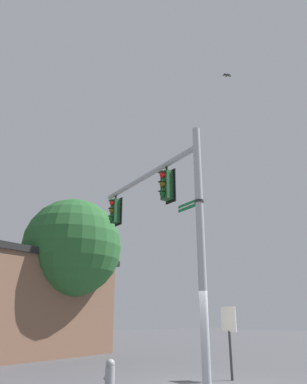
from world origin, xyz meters
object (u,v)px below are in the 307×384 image
at_px(traffic_light_nearest_pole, 166,185).
at_px(traffic_light_mid_inner, 115,211).
at_px(historical_marker, 229,331).
at_px(bird_flying, 227,75).
at_px(street_name_sign, 193,204).
at_px(fire_hydrant, 110,377).

relative_size(traffic_light_nearest_pole, traffic_light_mid_inner, 1.00).
distance_m(traffic_light_mid_inner, historical_marker, 6.97).
relative_size(bird_flying, historical_marker, 0.15).
bearing_deg(street_name_sign, historical_marker, -76.27).
bearing_deg(traffic_light_mid_inner, traffic_light_nearest_pole, 176.25).
xyz_separation_m(traffic_light_nearest_pole, fire_hydrant, (-0.66, 2.41, -5.77)).
bearing_deg(traffic_light_nearest_pole, bird_flying, -125.03).
distance_m(traffic_light_mid_inner, street_name_sign, 5.40).
bearing_deg(fire_hydrant, traffic_light_nearest_pole, -74.71).
bearing_deg(traffic_light_nearest_pole, traffic_light_mid_inner, -3.75).
relative_size(traffic_light_nearest_pole, bird_flying, 3.98).
distance_m(fire_hydrant, historical_marker, 4.23).
xyz_separation_m(fire_hydrant, historical_marker, (-0.30, -4.10, 0.99)).
bearing_deg(historical_marker, street_name_sign, 103.73).
relative_size(traffic_light_mid_inner, bird_flying, 3.98).
bearing_deg(traffic_light_nearest_pole, fire_hydrant, 105.29).
xyz_separation_m(traffic_light_mid_inner, bird_flying, (-5.31, -1.75, 4.67)).
xyz_separation_m(bird_flying, fire_hydrant, (0.75, 4.42, -10.44)).
bearing_deg(traffic_light_mid_inner, fire_hydrant, 149.68).
height_order(traffic_light_nearest_pole, traffic_light_mid_inner, same).
relative_size(fire_hydrant, historical_marker, 0.39).
height_order(traffic_light_mid_inner, historical_marker, traffic_light_mid_inner).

